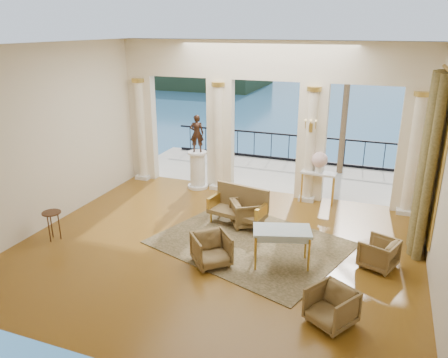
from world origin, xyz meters
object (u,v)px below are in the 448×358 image
at_px(armchair_c, 379,252).
at_px(settee, 239,206).
at_px(armchair_d, 247,212).
at_px(console_table, 318,177).
at_px(armchair_a, 211,248).
at_px(game_table, 282,233).
at_px(pedestal, 198,170).
at_px(side_table, 52,216).
at_px(statue, 197,133).
at_px(armchair_b, 331,305).

height_order(armchair_c, settee, settee).
xyz_separation_m(armchair_d, console_table, (1.44, 2.18, 0.40)).
height_order(armchair_a, game_table, game_table).
height_order(armchair_d, pedestal, pedestal).
height_order(pedestal, side_table, pedestal).
distance_m(game_table, side_table, 5.42).
height_order(pedestal, statue, statue).
distance_m(armchair_c, side_table, 7.45).
bearing_deg(console_table, armchair_a, -105.73).
relative_size(armchair_a, armchair_c, 1.08).
bearing_deg(armchair_a, settee, 50.77).
xyz_separation_m(armchair_c, statue, (-5.54, 3.10, 1.40)).
bearing_deg(side_table, armchair_a, 3.85).
relative_size(armchair_b, pedestal, 0.62).
bearing_deg(armchair_a, console_table, 28.02).
bearing_deg(armchair_b, pedestal, 163.78).
bearing_deg(console_table, armchair_b, -74.16).
distance_m(settee, side_table, 4.56).
bearing_deg(game_table, console_table, 70.41).
bearing_deg(settee, armchair_a, -76.56).
relative_size(armchair_c, side_table, 0.99).
distance_m(settee, game_table, 2.24).
height_order(armchair_d, game_table, game_table).
xyz_separation_m(armchair_a, armchair_b, (2.67, -1.12, -0.02)).
bearing_deg(game_table, armchair_a, -176.98).
bearing_deg(game_table, side_table, 171.09).
distance_m(settee, console_table, 2.71).
height_order(pedestal, console_table, pedestal).
xyz_separation_m(settee, statue, (-2.09, 2.08, 1.27)).
bearing_deg(statue, armchair_b, 113.16).
bearing_deg(armchair_b, statue, 163.78).
distance_m(game_table, pedestal, 5.17).
distance_m(armchair_b, console_table, 5.53).
height_order(armchair_c, game_table, game_table).
distance_m(armchair_a, pedestal, 4.77).
xyz_separation_m(armchair_b, console_table, (-1.11, 5.40, 0.41)).
height_order(armchair_a, pedestal, pedestal).
relative_size(pedestal, statue, 1.02).
height_order(game_table, side_table, game_table).
xyz_separation_m(pedestal, side_table, (-1.77, -4.50, 0.05)).
height_order(armchair_c, statue, statue).
bearing_deg(settee, armchair_c, -5.91).
bearing_deg(console_table, side_table, -136.29).
xyz_separation_m(pedestal, console_table, (3.75, 0.05, 0.21)).
height_order(armchair_a, side_table, armchair_a).
relative_size(armchair_c, statue, 0.61).
bearing_deg(armchair_c, statue, -98.35).
distance_m(armchair_b, game_table, 2.10).
xyz_separation_m(armchair_c, armchair_d, (-3.23, 0.98, 0.02)).
distance_m(armchair_c, settee, 3.61).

